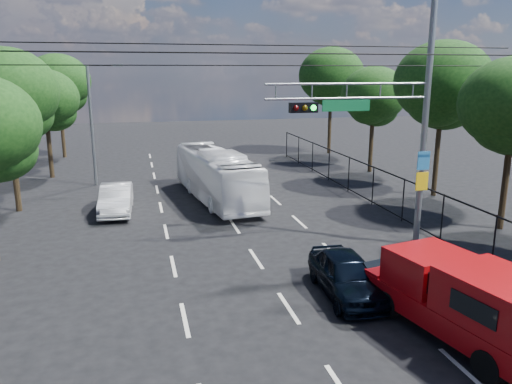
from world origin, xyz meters
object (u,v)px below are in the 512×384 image
object	(u,v)px
red_pickup	(465,299)
white_van	(116,199)
signal_mast	(396,112)
white_bus	(217,175)
navy_hatchback	(346,275)

from	to	relation	value
red_pickup	white_van	size ratio (longest dim) A/B	1.41
signal_mast	red_pickup	bearing A→B (deg)	-102.47
white_bus	white_van	xyz separation A→B (m)	(-5.14, -1.41, -0.64)
navy_hatchback	red_pickup	bearing A→B (deg)	-55.94
red_pickup	white_bus	bearing A→B (deg)	103.66
signal_mast	red_pickup	world-z (taller)	signal_mast
signal_mast	red_pickup	size ratio (longest dim) A/B	1.62
navy_hatchback	white_van	world-z (taller)	white_van
red_pickup	white_bus	world-z (taller)	white_bus
white_van	red_pickup	bearing A→B (deg)	-55.72
signal_mast	navy_hatchback	xyz separation A→B (m)	(-3.32, -3.57, -4.58)
navy_hatchback	white_van	size ratio (longest dim) A/B	0.94
red_pickup	navy_hatchback	xyz separation A→B (m)	(-1.84, 3.10, -0.45)
red_pickup	white_van	bearing A→B (deg)	122.17
signal_mast	navy_hatchback	world-z (taller)	signal_mast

